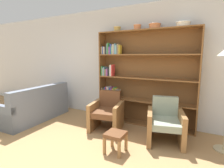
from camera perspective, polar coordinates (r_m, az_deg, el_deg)
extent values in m
cube|color=silver|center=(4.34, 5.24, 6.33)|extent=(12.00, 0.06, 2.75)
cube|color=brown|center=(4.49, -3.11, 2.60)|extent=(0.02, 0.30, 2.15)
cube|color=brown|center=(3.83, 26.71, 0.54)|extent=(0.02, 0.30, 2.15)
cube|color=brown|center=(4.03, 11.06, 16.89)|extent=(2.21, 0.30, 0.03)
cube|color=brown|center=(4.28, 10.18, -12.54)|extent=(2.21, 0.30, 0.03)
cube|color=brown|center=(4.16, 11.22, 1.92)|extent=(2.21, 0.01, 2.15)
cube|color=red|center=(4.62, -2.78, -9.02)|extent=(0.04, 0.17, 0.24)
cube|color=#4C756B|center=(4.60, -2.45, -9.61)|extent=(0.03, 0.14, 0.16)
cube|color=gold|center=(4.59, -1.87, -9.33)|extent=(0.04, 0.19, 0.21)
cube|color=red|center=(4.57, -1.56, -9.72)|extent=(0.02, 0.16, 0.16)
cube|color=white|center=(4.55, -1.13, -9.71)|extent=(0.04, 0.16, 0.18)
cube|color=black|center=(4.54, -0.50, -9.56)|extent=(0.03, 0.19, 0.21)
cube|color=white|center=(4.51, -0.14, -9.68)|extent=(0.03, 0.16, 0.21)
cube|color=#B2A899|center=(4.50, 0.33, -9.39)|extent=(0.02, 0.20, 0.26)
cube|color=#B2A899|center=(4.48, 0.54, -10.10)|extent=(0.03, 0.14, 0.17)
cube|color=#4C756B|center=(4.45, 0.98, -9.83)|extent=(0.04, 0.14, 0.23)
cube|color=#B2A899|center=(4.44, 1.37, -10.18)|extent=(0.02, 0.13, 0.19)
cube|color=#994C99|center=(4.42, 1.73, -9.74)|extent=(0.02, 0.14, 0.26)
cube|color=red|center=(4.42, 2.08, -9.99)|extent=(0.02, 0.16, 0.22)
cube|color=#669EB2|center=(4.40, 2.25, -9.77)|extent=(0.02, 0.14, 0.27)
cube|color=brown|center=(4.11, 10.40, -5.39)|extent=(2.21, 0.30, 0.02)
cube|color=#7F6B4C|center=(4.49, -2.73, -2.48)|extent=(0.04, 0.19, 0.21)
cube|color=white|center=(4.45, -2.30, -2.87)|extent=(0.04, 0.15, 0.17)
cube|color=#334CB2|center=(4.42, -1.96, -2.49)|extent=(0.02, 0.13, 0.24)
cube|color=red|center=(4.41, -1.56, -2.45)|extent=(0.02, 0.15, 0.25)
cube|color=white|center=(4.41, -0.99, -2.39)|extent=(0.04, 0.20, 0.26)
cube|color=#B2A899|center=(4.37, -0.79, -2.75)|extent=(0.02, 0.13, 0.22)
cube|color=#334CB2|center=(4.37, -0.34, -2.64)|extent=(0.03, 0.16, 0.24)
cube|color=#994C99|center=(4.33, 0.04, -2.60)|extent=(0.03, 0.13, 0.26)
cube|color=orange|center=(4.33, 0.41, -3.04)|extent=(0.02, 0.15, 0.19)
cube|color=gold|center=(4.32, 0.79, -2.74)|extent=(0.03, 0.16, 0.24)
cube|color=#388C47|center=(4.29, 1.06, -2.70)|extent=(0.02, 0.13, 0.26)
cube|color=gold|center=(4.29, 1.34, -2.87)|extent=(0.02, 0.13, 0.24)
cube|color=#B2A899|center=(4.28, 1.67, -3.07)|extent=(0.02, 0.14, 0.21)
cube|color=#B2A899|center=(4.29, 2.19, -3.23)|extent=(0.03, 0.18, 0.18)
cube|color=brown|center=(4.02, 10.61, 1.88)|extent=(2.21, 0.30, 0.02)
cube|color=#388C47|center=(4.40, -3.03, 4.30)|extent=(0.03, 0.14, 0.23)
cube|color=#B2A899|center=(4.39, -2.57, 4.05)|extent=(0.02, 0.17, 0.19)
cube|color=#669EB2|center=(4.38, -2.22, 4.21)|extent=(0.03, 0.17, 0.22)
cube|color=#7F6B4C|center=(4.36, -1.74, 3.83)|extent=(0.04, 0.17, 0.16)
cube|color=#994C99|center=(4.32, -1.39, 3.85)|extent=(0.04, 0.12, 0.17)
cube|color=black|center=(4.30, -0.80, 4.14)|extent=(0.04, 0.14, 0.22)
cube|color=white|center=(4.27, -0.20, 4.46)|extent=(0.04, 0.13, 0.27)
cube|color=red|center=(4.25, 0.34, 4.48)|extent=(0.03, 0.15, 0.28)
cube|color=brown|center=(3.99, 10.83, 9.39)|extent=(2.21, 0.30, 0.02)
cube|color=#7F6B4C|center=(4.38, -3.02, 10.84)|extent=(0.04, 0.14, 0.18)
cube|color=#334CB2|center=(4.37, -2.64, 10.87)|extent=(0.02, 0.14, 0.18)
cube|color=#B2A899|center=(4.35, -2.17, 10.84)|extent=(0.04, 0.16, 0.18)
cube|color=black|center=(4.33, -1.73, 10.84)|extent=(0.03, 0.14, 0.18)
cube|color=#4C756B|center=(4.30, -1.36, 11.32)|extent=(0.03, 0.13, 0.25)
cube|color=#388C47|center=(4.29, -0.98, 11.47)|extent=(0.02, 0.13, 0.27)
cube|color=#994C99|center=(4.29, -0.47, 10.84)|extent=(0.03, 0.17, 0.17)
cube|color=#334CB2|center=(4.28, -0.03, 11.28)|extent=(0.03, 0.18, 0.24)
cube|color=#388C47|center=(4.26, 0.27, 10.94)|extent=(0.02, 0.16, 0.19)
cube|color=white|center=(4.25, 0.59, 11.21)|extent=(0.02, 0.18, 0.23)
cube|color=#B2A899|center=(4.23, 0.94, 11.25)|extent=(0.03, 0.16, 0.23)
cube|color=#669EB2|center=(4.22, 1.30, 11.39)|extent=(0.02, 0.16, 0.25)
cube|color=#669EB2|center=(4.22, 1.79, 11.12)|extent=(0.04, 0.20, 0.21)
cube|color=#7F6B4C|center=(4.19, 2.36, 11.32)|extent=(0.04, 0.18, 0.24)
cube|color=gold|center=(4.15, 2.69, 11.13)|extent=(0.02, 0.13, 0.21)
cylinder|color=tan|center=(4.30, 1.71, 17.43)|extent=(0.15, 0.15, 0.11)
torus|color=tan|center=(4.31, 1.71, 18.06)|extent=(0.17, 0.17, 0.02)
cylinder|color=#C67547|center=(4.10, 8.28, 17.79)|extent=(0.16, 0.16, 0.11)
torus|color=#C67547|center=(4.11, 8.29, 18.49)|extent=(0.18, 0.18, 0.02)
cylinder|color=#C67547|center=(3.98, 13.83, 17.80)|extent=(0.23, 0.23, 0.10)
torus|color=#C67547|center=(3.99, 13.86, 18.43)|extent=(0.26, 0.26, 0.02)
cylinder|color=silver|center=(3.88, 22.21, 17.57)|extent=(0.26, 0.26, 0.09)
torus|color=silver|center=(3.88, 22.24, 18.12)|extent=(0.28, 0.28, 0.02)
cube|color=slate|center=(4.90, -24.40, -8.06)|extent=(0.94, 1.75, 0.41)
cube|color=slate|center=(4.55, -22.04, -3.59)|extent=(0.27, 1.72, 0.45)
cube|color=slate|center=(4.44, -32.37, -9.36)|extent=(0.85, 0.17, 0.57)
cube|color=slate|center=(5.41, -18.03, -5.26)|extent=(0.85, 0.17, 0.57)
cube|color=#5B4C75|center=(4.50, -25.46, -4.55)|extent=(0.19, 0.37, 0.37)
cube|color=#5B4C75|center=(4.82, -20.88, -3.41)|extent=(0.19, 0.37, 0.37)
cube|color=olive|center=(3.56, 1.02, -14.24)|extent=(0.08, 0.08, 0.34)
cube|color=olive|center=(3.74, -7.63, -13.11)|extent=(0.08, 0.08, 0.34)
cube|color=olive|center=(4.11, 3.41, -11.00)|extent=(0.08, 0.08, 0.34)
cube|color=olive|center=(4.27, -4.17, -10.22)|extent=(0.08, 0.08, 0.34)
cube|color=brown|center=(3.84, -1.85, -9.24)|extent=(0.60, 0.72, 0.12)
cube|color=brown|center=(4.03, -0.58, -4.93)|extent=(0.49, 0.21, 0.40)
cube|color=olive|center=(3.79, 2.24, -10.81)|extent=(0.21, 0.68, 0.58)
cube|color=olive|center=(3.96, -5.74, -9.96)|extent=(0.21, 0.68, 0.58)
cube|color=olive|center=(3.25, 22.46, -17.28)|extent=(0.09, 0.09, 0.34)
cube|color=olive|center=(3.21, 11.90, -17.17)|extent=(0.09, 0.09, 0.34)
cube|color=olive|center=(3.81, 20.94, -13.26)|extent=(0.09, 0.09, 0.34)
cube|color=olive|center=(3.76, 12.10, -13.10)|extent=(0.09, 0.09, 0.34)
cube|color=gray|center=(3.42, 17.01, -11.99)|extent=(0.63, 0.75, 0.12)
cube|color=gray|center=(3.61, 16.88, -6.99)|extent=(0.49, 0.24, 0.40)
cube|color=olive|center=(3.48, 21.67, -13.31)|extent=(0.26, 0.68, 0.58)
cube|color=olive|center=(3.44, 12.16, -13.14)|extent=(0.26, 0.68, 0.58)
cylinder|color=tan|center=(3.70, 32.64, -17.54)|extent=(0.32, 0.32, 0.02)
cube|color=olive|center=(3.21, 0.07, -17.51)|extent=(0.04, 0.04, 0.28)
cube|color=olive|center=(3.11, 4.62, -18.50)|extent=(0.04, 0.04, 0.28)
cube|color=olive|center=(3.01, -2.49, -19.48)|extent=(0.04, 0.04, 0.28)
cube|color=olive|center=(2.90, 2.34, -20.68)|extent=(0.04, 0.04, 0.28)
cube|color=brown|center=(2.98, 1.14, -16.10)|extent=(0.31, 0.31, 0.06)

